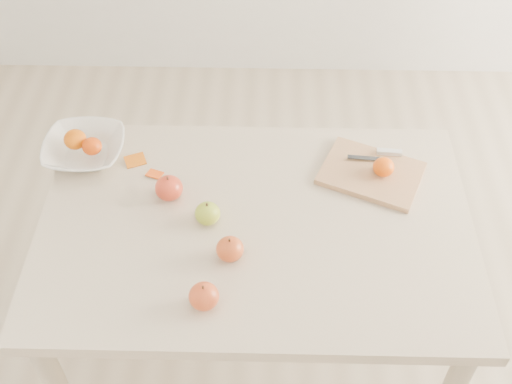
{
  "coord_description": "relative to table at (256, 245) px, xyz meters",
  "views": [
    {
      "loc": [
        0.03,
        -1.15,
        2.1
      ],
      "look_at": [
        0.0,
        0.05,
        0.82
      ],
      "focal_mm": 45.0,
      "sensor_mm": 36.0,
      "label": 1
    }
  ],
  "objects": [
    {
      "name": "apple_green",
      "position": [
        -0.13,
        0.0,
        0.13
      ],
      "size": [
        0.07,
        0.07,
        0.06
      ],
      "primitive_type": "ellipsoid",
      "color": "olive",
      "rests_on": "table"
    },
    {
      "name": "fruit_bowl",
      "position": [
        -0.52,
        0.25,
        0.13
      ],
      "size": [
        0.24,
        0.24,
        0.06
      ],
      "primitive_type": "imported",
      "color": "white",
      "rests_on": "table"
    },
    {
      "name": "board_tangerine",
      "position": [
        0.37,
        0.18,
        0.14
      ],
      "size": [
        0.06,
        0.06,
        0.05
      ],
      "primitive_type": "ellipsoid",
      "color": "#E75708",
      "rests_on": "cutting_board"
    },
    {
      "name": "bowl_tangerine_near",
      "position": [
        -0.54,
        0.26,
        0.16
      ],
      "size": [
        0.07,
        0.07,
        0.06
      ],
      "primitive_type": "ellipsoid",
      "color": "#D55707",
      "rests_on": "fruit_bowl"
    },
    {
      "name": "orange_peel_a",
      "position": [
        -0.37,
        0.23,
        0.1
      ],
      "size": [
        0.07,
        0.06,
        0.01
      ],
      "primitive_type": "cube",
      "rotation": [
        0.21,
        0.0,
        0.4
      ],
      "color": "#C65E0E",
      "rests_on": "table"
    },
    {
      "name": "bowl_tangerine_far",
      "position": [
        -0.49,
        0.24,
        0.16
      ],
      "size": [
        0.06,
        0.06,
        0.05
      ],
      "primitive_type": "ellipsoid",
      "color": "#D54907",
      "rests_on": "fruit_bowl"
    },
    {
      "name": "cutting_board",
      "position": [
        0.34,
        0.19,
        0.11
      ],
      "size": [
        0.34,
        0.3,
        0.02
      ],
      "primitive_type": "cube",
      "rotation": [
        0.0,
        0.0,
        -0.4
      ],
      "color": "tan",
      "rests_on": "table"
    },
    {
      "name": "apple_red_a",
      "position": [
        -0.25,
        0.09,
        0.13
      ],
      "size": [
        0.08,
        0.08,
        0.07
      ],
      "primitive_type": "ellipsoid",
      "color": "maroon",
      "rests_on": "table"
    },
    {
      "name": "apple_red_e",
      "position": [
        -0.06,
        -0.12,
        0.13
      ],
      "size": [
        0.07,
        0.07,
        0.07
      ],
      "primitive_type": "ellipsoid",
      "color": "maroon",
      "rests_on": "table"
    },
    {
      "name": "paring_knife",
      "position": [
        0.38,
        0.26,
        0.12
      ],
      "size": [
        0.17,
        0.05,
        0.01
      ],
      "color": "silver",
      "rests_on": "cutting_board"
    },
    {
      "name": "apple_red_c",
      "position": [
        -0.12,
        -0.27,
        0.13
      ],
      "size": [
        0.08,
        0.08,
        0.07
      ],
      "primitive_type": "ellipsoid",
      "color": "#A82017",
      "rests_on": "table"
    },
    {
      "name": "orange_peel_b",
      "position": [
        -0.3,
        0.18,
        0.1
      ],
      "size": [
        0.05,
        0.05,
        0.01
      ],
      "primitive_type": "cube",
      "rotation": [
        -0.14,
        0.0,
        -0.36
      ],
      "color": "#E24D0F",
      "rests_on": "table"
    },
    {
      "name": "ground",
      "position": [
        0.0,
        0.0,
        -0.65
      ],
      "size": [
        3.5,
        3.5,
        0.0
      ],
      "primitive_type": "plane",
      "color": "#C6B293",
      "rests_on": "ground"
    },
    {
      "name": "table",
      "position": [
        0.0,
        0.0,
        0.0
      ],
      "size": [
        1.2,
        0.8,
        0.75
      ],
      "color": "beige",
      "rests_on": "ground"
    }
  ]
}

